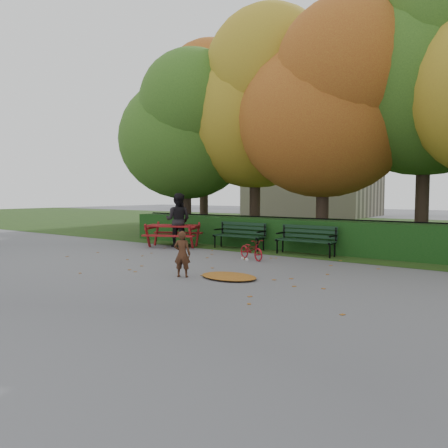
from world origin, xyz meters
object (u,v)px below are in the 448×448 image
Objects in this scene: tree_f at (206,117)px; bicycle at (251,250)px; tree_a at (188,128)px; tree_b at (260,103)px; tree_d at (437,63)px; tree_c at (330,105)px; bench_left at (240,233)px; picnic_table at (173,230)px; child at (182,254)px; bench_right at (307,238)px; adult at (178,220)px.

tree_f is 8.48× the size of bicycle.
tree_a is 0.85× the size of tree_b.
tree_d reaches higher than tree_b.
tree_c is (6.02, 0.38, 0.30)m from tree_a.
bench_left reaches higher than picnic_table.
tree_d reaches higher than bench_left.
child is at bearing -70.51° from bench_left.
bench_left is (-2.13, -2.26, -4.30)m from tree_c.
tree_f reaches higher than bench_right.
bench_left is at bearing -133.36° from tree_c.
adult is (-4.44, -0.81, 0.41)m from bench_right.
tree_d is 1.04× the size of tree_f.
tree_c reaches higher than tree_a.
adult reaches higher than bench_left.
bicycle is at bearing -48.62° from bench_left.
tree_d is 11.20m from tree_f.
tree_d is at bearing 51.77° from bench_right.
child is at bearing -50.12° from tree_a.
adult is (0.19, 0.05, 0.34)m from picnic_table.
bicycle is at bearing -112.35° from child.
tree_c is 8.66m from tree_f.
tree_f is 8.94m from picnic_table.
bench_left is at bearing -25.76° from tree_a.
tree_a is 4.31m from tree_f.
bench_right is at bearing -14.18° from picnic_table.
adult reaches higher than picnic_table.
child is (-0.69, -4.82, -0.01)m from bench_right.
picnic_table is 0.39m from adult.
tree_c is (3.28, -0.78, -0.58)m from tree_b.
tree_b is (2.74, 1.17, 0.88)m from tree_a.
tree_b is at bearing 49.79° from picnic_table.
bench_right is 4.87m from child.
picnic_table is (-4.36, -3.12, -4.24)m from tree_c.
tree_c is 5.31m from bench_left.
bench_left is (-5.18, -3.53, -5.46)m from tree_d.
bench_right is (3.54, -3.04, -4.88)m from tree_b.
adult is at bearing -158.29° from bench_left.
bicycle is (3.81, -0.94, -0.30)m from picnic_table.
child is at bearing -70.08° from tree_b.
tree_f is 8.99× the size of child.
tree_f is at bearing 136.49° from bench_left.
tree_d is (6.32, 0.48, 0.58)m from tree_b.
bicycle is (3.62, -0.99, -0.64)m from adult.
tree_d is 8.84× the size of bicycle.
bench_left is at bearing -95.13° from child.
tree_a is 5.89m from bench_left.
tree_f is 4.18× the size of picnic_table.
picnic_table is (-2.23, -0.86, 0.07)m from bench_left.
bench_right is 0.82× the size of picnic_table.
tree_a is 9.33m from tree_d.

